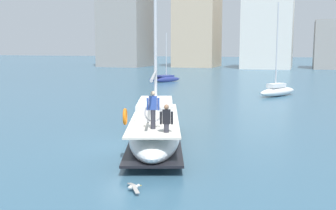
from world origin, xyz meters
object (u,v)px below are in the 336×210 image
(moored_sloop_near, at_px, (277,90))
(seagull, at_px, (134,187))
(moored_sloop_far, at_px, (165,78))
(main_sailboat, at_px, (155,128))

(moored_sloop_near, relative_size, seagull, 9.72)
(moored_sloop_far, relative_size, seagull, 7.31)
(moored_sloop_near, height_order, seagull, moored_sloop_near)
(main_sailboat, xyz_separation_m, moored_sloop_far, (-11.93, 36.76, -0.38))
(main_sailboat, relative_size, moored_sloop_near, 1.43)
(moored_sloop_near, distance_m, moored_sloop_far, 21.06)
(moored_sloop_near, bearing_deg, main_sailboat, -100.68)
(moored_sloop_far, xyz_separation_m, seagull, (13.37, -42.86, -0.38))
(moored_sloop_far, distance_m, seagull, 44.90)
(moored_sloop_near, relative_size, moored_sloop_far, 1.33)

